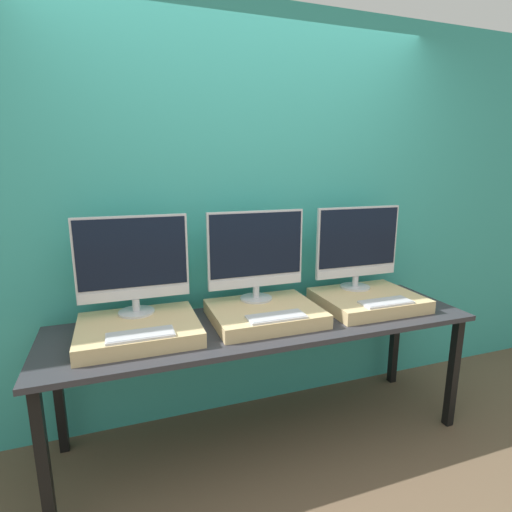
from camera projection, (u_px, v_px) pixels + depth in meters
ground_plane at (288, 475)px, 2.16m from camera, size 12.00×12.00×0.00m
wall_back at (244, 220)px, 2.57m from camera, size 8.00×0.04×2.60m
workbench at (266, 331)px, 2.33m from camera, size 2.44×0.68×0.76m
wooden_riser_left at (139, 330)px, 2.09m from camera, size 0.61×0.51×0.08m
monitor_left at (133, 262)px, 2.16m from camera, size 0.59×0.20×0.54m
keyboard_left at (140, 335)px, 1.92m from camera, size 0.32×0.13×0.01m
wooden_riser_center at (264, 313)px, 2.32m from camera, size 0.61×0.51×0.08m
monitor_center at (256, 253)px, 2.39m from camera, size 0.59×0.20×0.54m
keyboard_center at (276, 317)px, 2.15m from camera, size 0.32×0.13×0.01m
wooden_riser_right at (368, 300)px, 2.55m from camera, size 0.61×0.51×0.08m
monitor_right at (357, 245)px, 2.62m from camera, size 0.59×0.20×0.54m
keyboard_right at (386, 302)px, 2.38m from camera, size 0.32×0.13×0.01m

